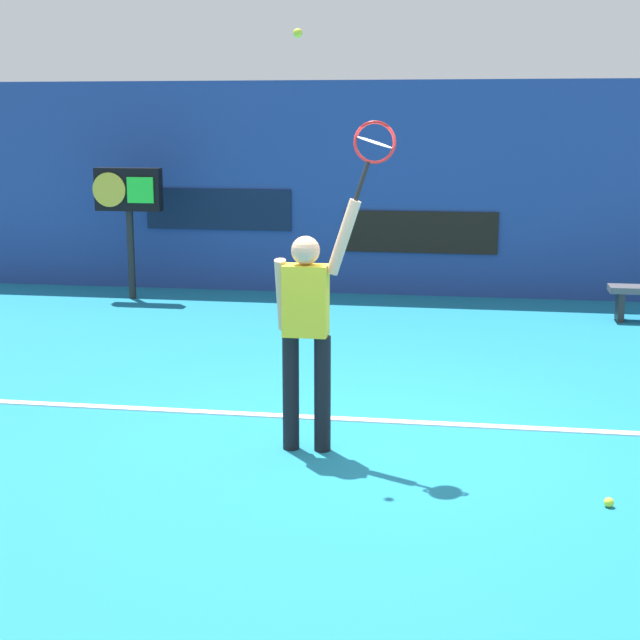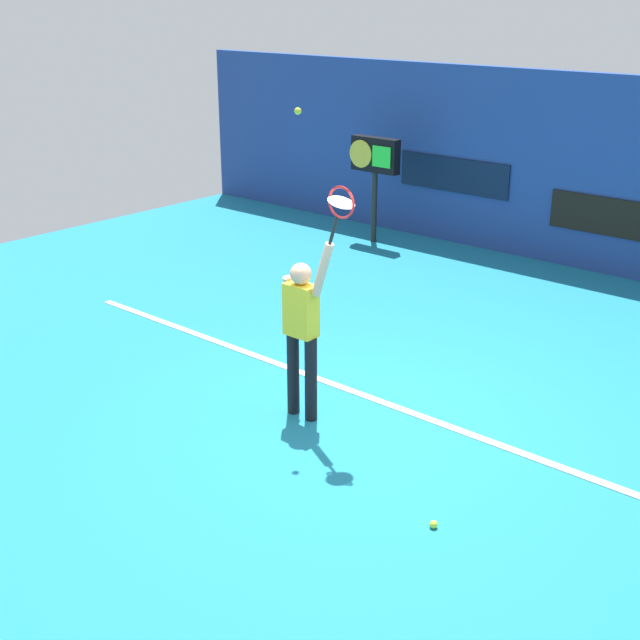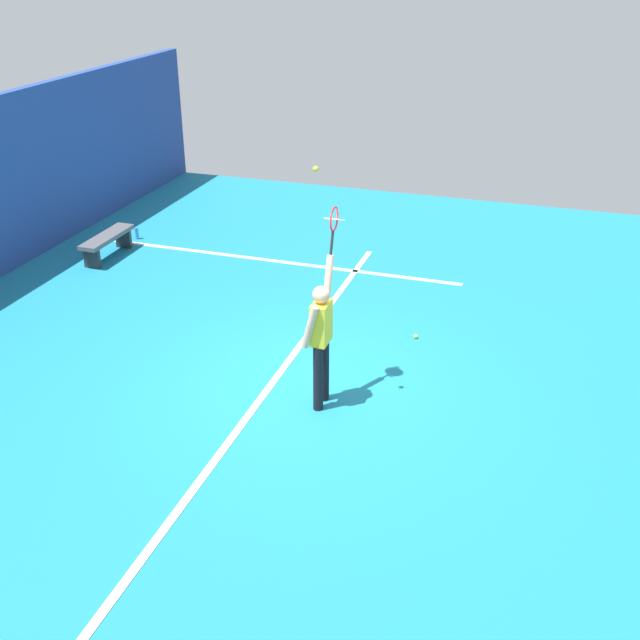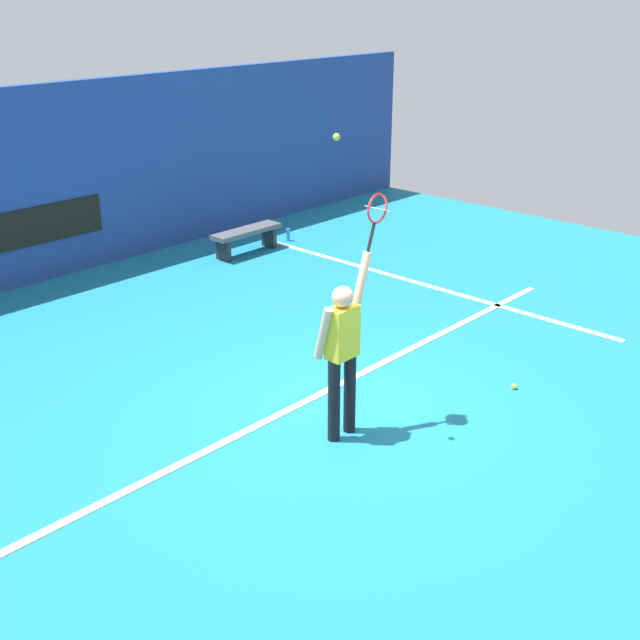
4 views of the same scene
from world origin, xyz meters
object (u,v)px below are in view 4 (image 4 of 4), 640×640
(spare_ball, at_px, (514,386))
(tennis_player, at_px, (342,349))
(tennis_racket, at_px, (377,212))
(tennis_ball, at_px, (336,137))
(water_bottle, at_px, (288,235))
(court_bench, at_px, (246,235))

(spare_ball, bearing_deg, tennis_player, 159.95)
(tennis_racket, xyz_separation_m, tennis_ball, (-0.57, 0.05, 0.81))
(tennis_player, bearing_deg, tennis_racket, -0.49)
(tennis_racket, height_order, water_bottle, tennis_racket)
(tennis_racket, relative_size, water_bottle, 2.61)
(tennis_player, distance_m, spare_ball, 2.54)
(spare_ball, bearing_deg, tennis_racket, 154.86)
(water_bottle, height_order, spare_ball, water_bottle)
(court_bench, xyz_separation_m, water_bottle, (1.04, 0.00, -0.22))
(tennis_player, bearing_deg, court_bench, 56.27)
(tennis_racket, distance_m, court_bench, 6.63)
(court_bench, bearing_deg, spare_ball, -102.99)
(court_bench, bearing_deg, tennis_player, -123.73)
(tennis_player, relative_size, court_bench, 1.41)
(spare_ball, bearing_deg, tennis_ball, 159.57)
(court_bench, relative_size, spare_ball, 20.59)
(tennis_racket, height_order, spare_ball, tennis_racket)
(tennis_player, xyz_separation_m, court_bench, (3.65, 5.47, -0.67))
(tennis_player, distance_m, tennis_racket, 1.43)
(tennis_player, xyz_separation_m, tennis_racket, (0.50, -0.00, 1.34))
(water_bottle, bearing_deg, tennis_racket, -127.48)
(tennis_ball, relative_size, water_bottle, 0.28)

